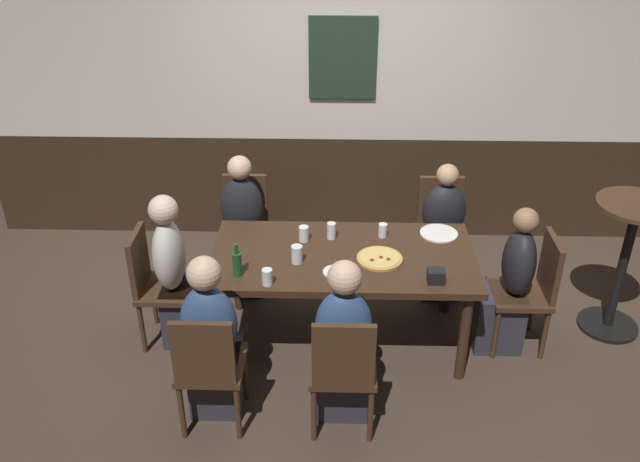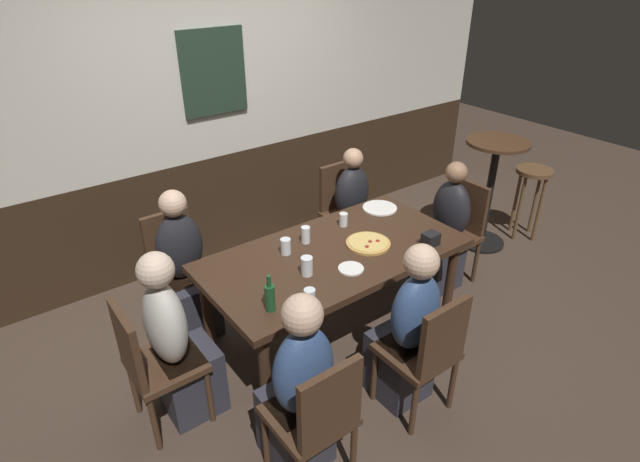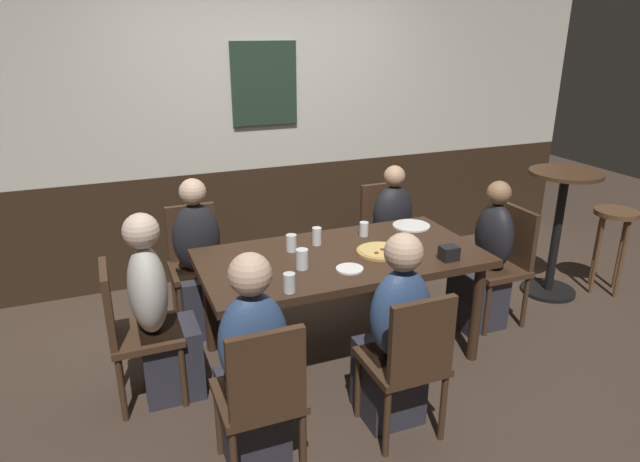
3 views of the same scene
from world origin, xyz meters
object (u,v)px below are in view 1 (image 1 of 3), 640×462
at_px(chair_right_far, 440,225).
at_px(side_bar_table, 625,257).
at_px(chair_head_east, 531,287).
at_px(person_mid_near, 343,350).
at_px(person_head_west, 179,281).
at_px(tumbler_short, 304,235).
at_px(beer_glass_tall, 383,231).
at_px(pizza, 380,258).
at_px(beer_glass_half, 297,255).
at_px(beer_bottle_green, 237,263).
at_px(chair_head_west, 156,281).
at_px(plate_white_small, 335,272).
at_px(condiment_caddy, 436,276).
at_px(dining_table, 343,264).
at_px(plate_white_large, 439,233).
at_px(pint_glass_pale, 267,278).
at_px(person_head_east, 507,290).
at_px(chair_left_far, 245,223).
at_px(chair_mid_near, 343,367).
at_px(chair_left_near, 209,364).
at_px(person_left_near, 213,347).
at_px(pint_glass_amber, 331,232).
at_px(person_right_far, 442,240).
at_px(person_left_far, 243,235).

xyz_separation_m(chair_right_far, side_bar_table, (1.22, -0.67, 0.12)).
height_order(chair_head_east, person_mid_near, person_mid_near).
bearing_deg(chair_head_east, person_head_west, 180.00).
relative_size(chair_right_far, tumbler_short, 7.88).
bearing_deg(beer_glass_tall, pizza, -96.60).
relative_size(beer_glass_half, beer_bottle_green, 0.53).
height_order(chair_head_west, plate_white_small, chair_head_west).
bearing_deg(beer_glass_tall, condiment_caddy, -62.06).
distance_m(dining_table, plate_white_large, 0.76).
distance_m(chair_right_far, chair_head_west, 2.29).
bearing_deg(condiment_caddy, pint_glass_pale, -177.04).
relative_size(pint_glass_pale, condiment_caddy, 1.00).
relative_size(chair_head_east, tumbler_short, 7.88).
relative_size(chair_right_far, person_head_east, 0.80).
height_order(chair_head_east, chair_left_far, same).
bearing_deg(chair_mid_near, condiment_caddy, 43.02).
bearing_deg(chair_head_east, chair_left_near, -157.49).
distance_m(person_head_east, beer_glass_tall, 0.97).
height_order(person_left_near, tumbler_short, person_left_near).
relative_size(person_head_west, tumbler_short, 10.46).
xyz_separation_m(chair_mid_near, beer_glass_tall, (0.28, 1.13, 0.29)).
bearing_deg(pint_glass_amber, person_right_far, 29.24).
xyz_separation_m(chair_head_west, plate_white_large, (2.01, 0.30, 0.25)).
distance_m(chair_mid_near, person_left_far, 1.78).
distance_m(chair_right_far, plate_white_large, 0.64).
bearing_deg(chair_right_far, beer_glass_tall, -129.42).
bearing_deg(pint_glass_amber, person_left_far, 145.24).
bearing_deg(person_right_far, beer_glass_half, -143.32).
distance_m(person_right_far, tumbler_short, 1.25).
bearing_deg(beer_bottle_green, chair_left_near, -100.47).
xyz_separation_m(chair_right_far, beer_glass_half, (-1.11, -0.99, 0.30)).
distance_m(chair_right_far, beer_bottle_green, 1.91).
xyz_separation_m(chair_head_east, beer_glass_half, (-1.63, -0.11, 0.30)).
distance_m(chair_left_near, tumbler_short, 1.21).
height_order(person_mid_near, beer_glass_tall, person_mid_near).
relative_size(beer_bottle_green, plate_white_large, 0.86).
xyz_separation_m(plate_white_small, condiment_caddy, (0.64, -0.09, 0.04)).
distance_m(chair_head_east, plate_white_small, 1.42).
height_order(person_left_far, side_bar_table, person_left_far).
distance_m(chair_head_east, chair_left_near, 2.29).
xyz_separation_m(beer_bottle_green, plate_white_large, (1.38, 0.58, -0.08)).
height_order(chair_mid_near, person_head_west, person_head_west).
bearing_deg(tumbler_short, dining_table, -32.66).
height_order(chair_mid_near, side_bar_table, side_bar_table).
bearing_deg(person_mid_near, beer_bottle_green, 147.64).
bearing_deg(side_bar_table, chair_head_west, -176.37).
xyz_separation_m(person_right_far, beer_glass_half, (-1.11, -0.83, 0.34)).
distance_m(pizza, side_bar_table, 1.80).
bearing_deg(person_left_far, pizza, -36.86).
xyz_separation_m(chair_head_east, pizza, (-1.08, -0.07, 0.26)).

